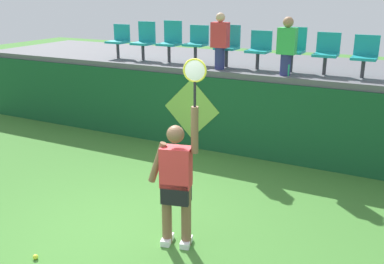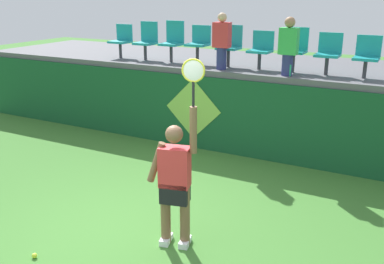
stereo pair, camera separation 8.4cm
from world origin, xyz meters
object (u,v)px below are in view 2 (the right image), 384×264
at_px(tennis_ball, 35,256).
at_px(stadium_chair_6, 295,47).
at_px(stadium_chair_5, 261,48).
at_px(stadium_chair_8, 367,55).
at_px(spectator_0, 222,40).
at_px(tennis_player, 175,180).
at_px(stadium_chair_7, 329,52).
at_px(stadium_chair_4, 230,44).
at_px(stadium_chair_2, 173,40).
at_px(stadium_chair_1, 147,39).
at_px(water_bottle, 289,70).
at_px(spectator_1, 288,45).
at_px(stadium_chair_3, 199,42).
at_px(stadium_chair_0, 122,39).

height_order(tennis_ball, stadium_chair_6, stadium_chair_6).
xyz_separation_m(stadium_chair_5, stadium_chair_8, (2.01, 0.00, -0.00)).
bearing_deg(spectator_0, stadium_chair_6, 17.24).
relative_size(tennis_player, stadium_chair_7, 3.16).
xyz_separation_m(stadium_chair_4, stadium_chair_8, (2.70, -0.01, -0.05)).
height_order(tennis_player, stadium_chair_2, stadium_chair_2).
xyz_separation_m(stadium_chair_1, spectator_0, (2.07, -0.43, 0.12)).
xyz_separation_m(water_bottle, stadium_chair_1, (-3.50, 0.52, 0.36)).
xyz_separation_m(stadium_chair_4, spectator_1, (1.37, -0.48, 0.09)).
xyz_separation_m(stadium_chair_7, spectator_0, (-2.01, -0.42, 0.15)).
bearing_deg(stadium_chair_7, stadium_chair_3, -179.96).
xyz_separation_m(stadium_chair_8, spectator_0, (-2.70, -0.42, 0.16)).
bearing_deg(stadium_chair_5, stadium_chair_1, 179.80).
relative_size(stadium_chair_3, spectator_0, 0.73).
bearing_deg(stadium_chair_1, stadium_chair_3, -0.42).
xyz_separation_m(stadium_chair_0, spectator_1, (4.15, -0.47, 0.12)).
xyz_separation_m(tennis_player, stadium_chair_7, (0.94, 4.17, 1.18)).
xyz_separation_m(tennis_player, stadium_chair_2, (-2.46, 4.18, 1.23)).
bearing_deg(stadium_chair_6, stadium_chair_8, -0.23).
bearing_deg(stadium_chair_5, water_bottle, -34.30).
relative_size(stadium_chair_6, spectator_0, 0.76).
xyz_separation_m(tennis_player, water_bottle, (0.35, 3.66, 0.86)).
distance_m(stadium_chair_0, spectator_1, 4.18).
distance_m(water_bottle, stadium_chair_0, 4.25).
bearing_deg(water_bottle, stadium_chair_5, 145.70).
xyz_separation_m(stadium_chair_0, stadium_chair_1, (0.71, 0.01, 0.03)).
distance_m(tennis_player, spectator_0, 4.12).
bearing_deg(stadium_chair_0, tennis_player, -47.24).
distance_m(stadium_chair_4, stadium_chair_7, 2.01).
distance_m(stadium_chair_4, spectator_1, 1.45).
distance_m(stadium_chair_2, stadium_chair_8, 4.08).
bearing_deg(tennis_ball, stadium_chair_4, 86.54).
xyz_separation_m(tennis_player, stadium_chair_0, (-3.85, 4.17, 1.18)).
bearing_deg(stadium_chair_8, tennis_ball, -119.72).
bearing_deg(stadium_chair_6, spectator_1, -90.00).
height_order(tennis_player, stadium_chair_8, tennis_player).
height_order(stadium_chair_3, stadium_chair_7, stadium_chair_3).
bearing_deg(stadium_chair_4, stadium_chair_5, -0.60).
relative_size(tennis_player, stadium_chair_3, 3.00).
bearing_deg(spectator_0, stadium_chair_5, 31.54).
bearing_deg(stadium_chair_2, stadium_chair_0, -179.56).
distance_m(tennis_ball, stadium_chair_5, 5.76).
relative_size(water_bottle, stadium_chair_7, 0.28).
bearing_deg(stadium_chair_5, stadium_chair_0, 179.99).
bearing_deg(stadium_chair_4, stadium_chair_8, -0.13).
relative_size(stadium_chair_2, stadium_chair_4, 1.05).
bearing_deg(stadium_chair_3, water_bottle, -13.28).
height_order(tennis_ball, stadium_chair_4, stadium_chair_4).
height_order(stadium_chair_0, stadium_chair_3, stadium_chair_3).
bearing_deg(stadium_chair_5, spectator_0, -148.46).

